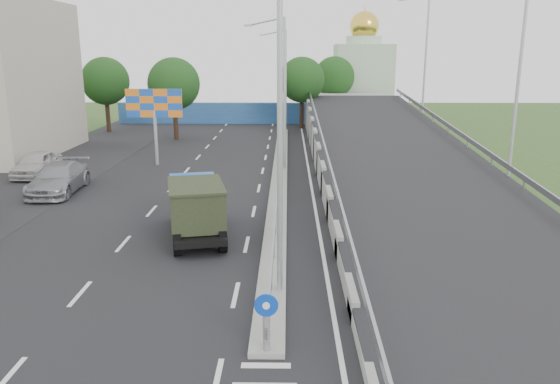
{
  "coord_description": "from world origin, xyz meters",
  "views": [
    {
      "loc": [
        0.56,
        -10.99,
        7.98
      ],
      "look_at": [
        0.22,
        11.59,
        2.2
      ],
      "focal_mm": 35.0,
      "sensor_mm": 36.0,
      "label": 1
    }
  ],
  "objects_px": {
    "sign_bollard": "(266,322)",
    "parked_car_d": "(59,178)",
    "lamp_post_far": "(284,75)",
    "lamp_post_near": "(274,124)",
    "dump_truck": "(196,205)",
    "billboard": "(154,108)",
    "church": "(363,74)",
    "parked_car_e": "(37,164)",
    "lamp_post_mid": "(282,86)"
  },
  "relations": [
    {
      "from": "sign_bollard",
      "to": "parked_car_d",
      "type": "xyz_separation_m",
      "value": [
        -12.86,
        17.72,
        -0.18
      ]
    },
    {
      "from": "sign_bollard",
      "to": "lamp_post_far",
      "type": "xyz_separation_m",
      "value": [
        0.11,
        43.83,
        4.77
      ]
    },
    {
      "from": "lamp_post_near",
      "to": "dump_truck",
      "type": "bearing_deg",
      "value": 120.59
    },
    {
      "from": "billboard",
      "to": "church",
      "type": "bearing_deg",
      "value": 59.3
    },
    {
      "from": "billboard",
      "to": "dump_truck",
      "type": "height_order",
      "value": "billboard"
    },
    {
      "from": "lamp_post_near",
      "to": "parked_car_e",
      "type": "height_order",
      "value": "lamp_post_near"
    },
    {
      "from": "lamp_post_far",
      "to": "billboard",
      "type": "bearing_deg",
      "value": -116.84
    },
    {
      "from": "billboard",
      "to": "parked_car_e",
      "type": "relative_size",
      "value": 1.13
    },
    {
      "from": "lamp_post_mid",
      "to": "dump_truck",
      "type": "xyz_separation_m",
      "value": [
        -3.63,
        -13.85,
        -4.38
      ]
    },
    {
      "from": "sign_bollard",
      "to": "parked_car_d",
      "type": "bearing_deg",
      "value": 125.98
    },
    {
      "from": "parked_car_d",
      "to": "dump_truck",
      "type": "bearing_deg",
      "value": -42.84
    },
    {
      "from": "parked_car_e",
      "to": "billboard",
      "type": "bearing_deg",
      "value": 27.07
    },
    {
      "from": "lamp_post_mid",
      "to": "parked_car_d",
      "type": "relative_size",
      "value": 1.72
    },
    {
      "from": "lamp_post_near",
      "to": "parked_car_d",
      "type": "xyz_separation_m",
      "value": [
        -12.97,
        13.89,
        -4.96
      ]
    },
    {
      "from": "lamp_post_mid",
      "to": "billboard",
      "type": "relative_size",
      "value": 1.83
    },
    {
      "from": "parked_car_e",
      "to": "church",
      "type": "bearing_deg",
      "value": 53.34
    },
    {
      "from": "lamp_post_near",
      "to": "lamp_post_mid",
      "type": "xyz_separation_m",
      "value": [
        0.0,
        20.0,
        0.0
      ]
    },
    {
      "from": "parked_car_e",
      "to": "sign_bollard",
      "type": "bearing_deg",
      "value": -54.36
    },
    {
      "from": "lamp_post_far",
      "to": "dump_truck",
      "type": "xyz_separation_m",
      "value": [
        -3.63,
        -33.85,
        -4.38
      ]
    },
    {
      "from": "church",
      "to": "parked_car_d",
      "type": "distance_m",
      "value": 46.38
    },
    {
      "from": "lamp_post_near",
      "to": "lamp_post_mid",
      "type": "height_order",
      "value": "same"
    },
    {
      "from": "lamp_post_near",
      "to": "parked_car_e",
      "type": "distance_m",
      "value": 24.95
    },
    {
      "from": "dump_truck",
      "to": "parked_car_d",
      "type": "distance_m",
      "value": 12.14
    },
    {
      "from": "sign_bollard",
      "to": "lamp_post_near",
      "type": "bearing_deg",
      "value": 88.36
    },
    {
      "from": "lamp_post_far",
      "to": "church",
      "type": "height_order",
      "value": "church"
    },
    {
      "from": "lamp_post_near",
      "to": "lamp_post_far",
      "type": "xyz_separation_m",
      "value": [
        0.0,
        40.0,
        0.0
      ]
    },
    {
      "from": "lamp_post_far",
      "to": "billboard",
      "type": "xyz_separation_m",
      "value": [
        -9.11,
        -18.0,
        -1.62
      ]
    },
    {
      "from": "church",
      "to": "billboard",
      "type": "relative_size",
      "value": 2.51
    },
    {
      "from": "church",
      "to": "parked_car_d",
      "type": "relative_size",
      "value": 2.36
    },
    {
      "from": "sign_bollard",
      "to": "lamp_post_far",
      "type": "height_order",
      "value": "lamp_post_far"
    },
    {
      "from": "church",
      "to": "lamp_post_mid",
      "type": "bearing_deg",
      "value": -106.22
    },
    {
      "from": "lamp_post_near",
      "to": "sign_bollard",
      "type": "bearing_deg",
      "value": -91.64
    },
    {
      "from": "church",
      "to": "parked_car_e",
      "type": "height_order",
      "value": "church"
    },
    {
      "from": "dump_truck",
      "to": "parked_car_d",
      "type": "xyz_separation_m",
      "value": [
        -9.34,
        7.74,
        -0.58
      ]
    },
    {
      "from": "lamp_post_mid",
      "to": "parked_car_d",
      "type": "xyz_separation_m",
      "value": [
        -12.97,
        -6.11,
        -4.96
      ]
    },
    {
      "from": "lamp_post_far",
      "to": "billboard",
      "type": "height_order",
      "value": "lamp_post_far"
    },
    {
      "from": "lamp_post_near",
      "to": "lamp_post_mid",
      "type": "distance_m",
      "value": 20.0
    },
    {
      "from": "billboard",
      "to": "dump_truck",
      "type": "bearing_deg",
      "value": -70.94
    },
    {
      "from": "lamp_post_far",
      "to": "dump_truck",
      "type": "relative_size",
      "value": 1.63
    },
    {
      "from": "lamp_post_far",
      "to": "church",
      "type": "xyz_separation_m",
      "value": [
        9.89,
        14.0,
        -0.5
      ]
    },
    {
      "from": "church",
      "to": "billboard",
      "type": "xyz_separation_m",
      "value": [
        -19.0,
        -32.0,
        -1.12
      ]
    },
    {
      "from": "billboard",
      "to": "parked_car_d",
      "type": "distance_m",
      "value": 9.58
    },
    {
      "from": "lamp_post_far",
      "to": "church",
      "type": "distance_m",
      "value": 17.15
    },
    {
      "from": "lamp_post_near",
      "to": "church",
      "type": "xyz_separation_m",
      "value": [
        9.89,
        54.0,
        -0.5
      ]
    },
    {
      "from": "lamp_post_mid",
      "to": "lamp_post_far",
      "type": "relative_size",
      "value": 1.0
    },
    {
      "from": "billboard",
      "to": "parked_car_d",
      "type": "height_order",
      "value": "billboard"
    },
    {
      "from": "lamp_post_mid",
      "to": "dump_truck",
      "type": "bearing_deg",
      "value": -104.69
    },
    {
      "from": "lamp_post_near",
      "to": "dump_truck",
      "type": "distance_m",
      "value": 8.38
    },
    {
      "from": "lamp_post_far",
      "to": "lamp_post_mid",
      "type": "bearing_deg",
      "value": -90.0
    },
    {
      "from": "parked_car_e",
      "to": "lamp_post_near",
      "type": "bearing_deg",
      "value": -48.86
    }
  ]
}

